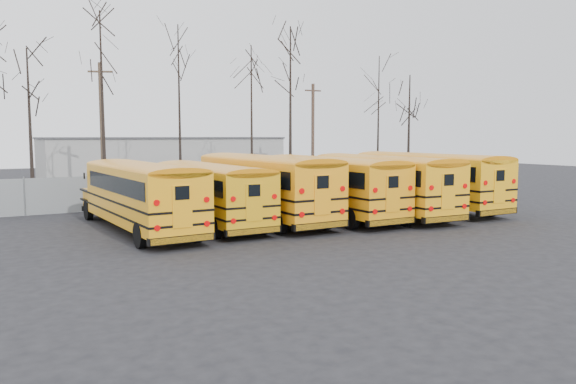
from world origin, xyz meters
TOP-DOWN VIEW (x-y plane):
  - ground at (0.00, 0.00)m, footprint 120.00×120.00m
  - fence at (0.00, 12.00)m, footprint 40.00×0.04m
  - distant_building at (2.00, 32.00)m, footprint 22.00×8.00m
  - bus_a at (-8.03, 3.81)m, footprint 2.98×11.34m
  - bus_b at (-4.72, 3.98)m, footprint 2.49×10.77m
  - bus_c at (-1.80, 4.08)m, footprint 2.90×12.05m
  - bus_d at (1.60, 3.28)m, footprint 2.71×11.58m
  - bus_e at (4.60, 2.73)m, footprint 3.31×11.81m
  - bus_f at (8.26, 3.18)m, footprint 2.85×11.93m
  - utility_pole_left at (-6.33, 19.39)m, footprint 1.57×0.72m
  - utility_pole_right at (11.24, 19.85)m, footprint 1.54×0.27m
  - tree_2 at (-11.16, 16.34)m, footprint 0.26×0.26m
  - tree_3 at (-7.17, 14.98)m, footprint 0.26×0.26m
  - tree_4 at (-1.47, 17.28)m, footprint 0.26×0.26m
  - tree_5 at (2.49, 13.94)m, footprint 0.26×0.26m
  - tree_6 at (6.53, 15.59)m, footprint 0.26×0.26m
  - tree_7 at (14.26, 14.83)m, footprint 0.26×0.26m
  - tree_8 at (17.69, 15.01)m, footprint 0.26×0.26m

SIDE VIEW (x-z plane):
  - ground at x=0.00m, z-range 0.00..0.00m
  - fence at x=0.00m, z-range 0.00..2.00m
  - bus_b at x=-4.72m, z-range 0.26..3.27m
  - bus_a at x=-8.03m, z-range 0.27..3.42m
  - bus_d at x=1.60m, z-range 0.28..3.51m
  - bus_e at x=4.60m, z-range 0.28..3.55m
  - bus_f at x=8.26m, z-range 0.28..3.61m
  - bus_c at x=-1.80m, z-range 0.29..3.65m
  - distant_building at x=2.00m, z-range 0.00..4.00m
  - utility_pole_right at x=11.24m, z-range 0.12..8.77m
  - tree_8 at x=17.69m, z-range 0.00..9.29m
  - tree_2 at x=-11.16m, z-range 0.00..9.45m
  - utility_pole_left at x=-6.33m, z-range 0.13..9.37m
  - tree_5 at x=2.49m, z-range 0.00..10.35m
  - tree_7 at x=14.26m, z-range 0.00..10.56m
  - tree_3 at x=-7.17m, z-range 0.00..11.80m
  - tree_4 at x=-1.47m, z-range 0.00..11.91m
  - tree_6 at x=6.53m, z-range 0.00..12.26m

